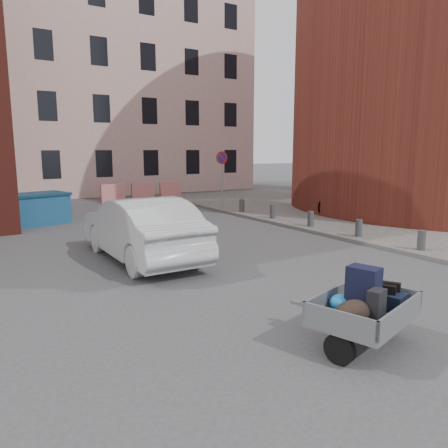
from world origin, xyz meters
TOP-DOWN VIEW (x-y plane):
  - ground at (0.00, 0.00)m, footprint 120.00×120.00m
  - sidewalk at (10.00, 4.00)m, footprint 9.00×24.00m
  - building_pink at (6.00, 22.00)m, footprint 16.00×8.00m
  - no_parking_sign at (6.00, 9.48)m, footprint 0.60×0.09m
  - bollards at (6.00, 3.40)m, footprint 0.22×9.02m
  - barriers at (4.20, 15.00)m, footprint 4.70×0.18m
  - trailer at (0.04, -4.05)m, footprint 1.84×1.96m
  - dumpster at (-2.47, 9.83)m, footprint 3.14×2.15m
  - silver_car at (-0.77, 2.58)m, footprint 1.75×5.01m
  - bicycle at (9.00, 5.33)m, footprint 2.21×1.22m

SIDE VIEW (x-z plane):
  - ground at x=0.00m, z-range 0.00..0.00m
  - sidewalk at x=10.00m, z-range 0.00..0.12m
  - bollards at x=6.00m, z-range 0.12..0.67m
  - barriers at x=4.20m, z-range 0.00..1.00m
  - dumpster at x=-2.47m, z-range 0.00..1.20m
  - trailer at x=0.04m, z-range 0.01..1.21m
  - bicycle at x=9.00m, z-range 0.12..1.22m
  - silver_car at x=-0.77m, z-range 0.00..1.65m
  - no_parking_sign at x=6.00m, z-range 0.69..3.34m
  - building_pink at x=6.00m, z-range 0.00..14.00m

